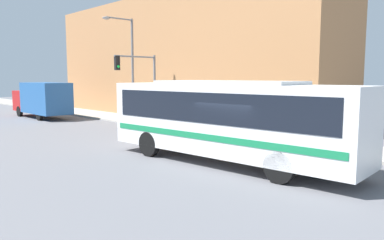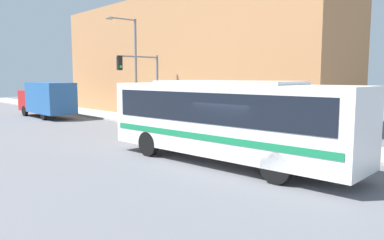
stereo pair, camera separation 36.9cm
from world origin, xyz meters
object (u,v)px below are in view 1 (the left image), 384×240
Objects in this scene: delivery_truck at (42,99)px; street_lamp at (129,61)px; fire_hydrant at (260,133)px; traffic_light_pole at (141,77)px; city_bus at (226,116)px; pedestrian_near_corner at (206,115)px.

delivery_truck is 9.29m from street_lamp.
delivery_truck is at bearing 99.45° from fire_hydrant.
street_lamp is (-0.06, 11.79, 4.07)m from fire_hydrant.
city_bus is at bearing -109.42° from traffic_light_pole.
traffic_light_pole is at bearing 121.93° from pedestrian_near_corner.
street_lamp is at bearing 90.31° from fire_hydrant.
fire_hydrant is 0.16× the size of traffic_light_pole.
city_bus is at bearing -94.10° from delivery_truck.
traffic_light_pole is 0.63× the size of street_lamp.
city_bus is 1.45× the size of street_lamp.
delivery_truck is at bearing 101.85° from traffic_light_pole.
city_bus is 5.43m from fire_hydrant.
city_bus is at bearing -131.05° from pedestrian_near_corner.
traffic_light_pole is 2.88× the size of pedestrian_near_corner.
street_lamp reaches higher than fire_hydrant.
city_bus is 11.71m from traffic_light_pole.
fire_hydrant is at bearing 17.02° from city_bus.
street_lamp is at bearing 66.37° from city_bus.
delivery_truck is 11.31m from traffic_light_pole.
pedestrian_near_corner is (6.23, 7.15, -0.95)m from city_bus.
city_bus is 6.59× the size of pedestrian_near_corner.
delivery_truck is 4.45× the size of pedestrian_near_corner.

